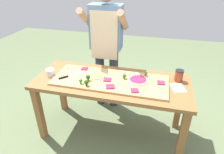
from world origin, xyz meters
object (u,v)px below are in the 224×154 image
Objects in this scene: flour_cup at (50,73)px; sauce_jar at (179,76)px; pizza_slice_near_right at (135,90)px; broccoli_floret_front_right at (88,77)px; cheese_crumble_a at (158,76)px; pizza_whole_pesto_green at (97,75)px; broccoli_floret_front_left at (124,76)px; prep_table at (111,89)px; pizza_slice_far_left at (110,86)px; cheese_crumble_f at (68,68)px; pizza_whole_beet_magenta at (138,80)px; cheese_crumble_d at (129,73)px; pizza_slice_far_right at (107,80)px; broccoli_floret_front_mid at (146,73)px; cheese_crumble_b at (72,68)px; cheese_crumble_e at (123,72)px; recipe_note at (178,88)px; broccoli_floret_back_mid at (86,82)px; cook_center at (106,41)px; pizza_slice_center at (161,83)px; cheese_crumble_c at (140,93)px; broccoli_floret_center_right at (81,81)px; pizza_slice_near_left at (85,69)px; chefs_knife at (68,76)px.

sauce_jar reaches higher than flour_cup.
broccoli_floret_front_right is (-0.51, 0.08, 0.03)m from pizza_slice_near_right.
pizza_whole_pesto_green is at bearing -169.08° from cheese_crumble_a.
prep_table is at bearing -164.25° from broccoli_floret_front_left.
cheese_crumble_f is at bearing 154.71° from pizza_slice_far_left.
pizza_whole_beet_magenta is 0.54m from broccoli_floret_front_right.
pizza_whole_beet_magenta is 0.44m from sauce_jar.
flour_cup is at bearing -166.26° from cheese_crumble_d.
cheese_crumble_d is 0.20× the size of flour_cup.
broccoli_floret_front_mid is at bearing 27.22° from pizza_slice_far_right.
cheese_crumble_a is at bearing 1.90° from cheese_crumble_b.
sauce_jar is (0.71, 0.17, 0.17)m from prep_table.
pizza_whole_pesto_green is 0.35m from cheese_crumble_b.
cheese_crumble_e is 0.12× the size of recipe_note.
cheese_crumble_a reaches higher than pizza_slice_far_right.
cheese_crumble_e is at bearing 79.16° from pizza_slice_far_left.
broccoli_floret_back_mid reaches higher than pizza_slice_near_right.
pizza_slice_far_left is 0.05× the size of cook_center.
pizza_slice_center is at bearing -143.13° from sauce_jar.
prep_table is at bearing 147.08° from cheese_crumble_c.
prep_table is at bearing -155.10° from broccoli_floret_front_mid.
cheese_crumble_b reaches higher than pizza_slice_far_right.
broccoli_floret_back_mid reaches higher than broccoli_floret_center_right.
pizza_slice_center is 0.38m from cheese_crumble_d.
prep_table is 22.09× the size of pizza_slice_center.
pizza_slice_far_right is 1.73× the size of broccoli_floret_front_mid.
prep_table is at bearing -175.87° from pizza_slice_center.
broccoli_floret_center_right is 2.99× the size of cheese_crumble_a.
pizza_whole_pesto_green is at bearing -178.84° from pizza_whole_beet_magenta.
pizza_slice_far_left is 0.66× the size of sauce_jar.
pizza_slice_far_right is 1.07× the size of pizza_slice_near_right.
pizza_slice_far_right is at bearing -73.58° from cook_center.
pizza_slice_far_left is at bearing -8.08° from flour_cup.
broccoli_floret_front_right is 0.94m from recipe_note.
sauce_jar is at bearing 2.25° from cheese_crumble_b.
cheese_crumble_a is 0.22m from sauce_jar.
cheese_crumble_a reaches higher than pizza_slice_center.
pizza_slice_far_left reaches higher than recipe_note.
prep_table is 0.37m from broccoli_floret_center_right.
cook_center reaches higher than pizza_slice_far_right.
pizza_slice_near_left is at bearing 9.41° from cheese_crumble_f.
broccoli_floret_center_right is 0.73m from broccoli_floret_front_mid.
pizza_slice_far_right is at bearing -29.34° from pizza_slice_near_left.
cook_center reaches higher than cheese_crumble_d.
cook_center is (0.16, 0.39, 0.22)m from pizza_slice_near_left.
pizza_slice_far_left is 0.66m from cheese_crumble_f.
pizza_slice_near_right is 1.10× the size of broccoli_floret_front_right.
chefs_knife and cheese_crumble_b have the same top height.
broccoli_floret_center_right is (-0.81, -0.21, 0.03)m from pizza_slice_center.
broccoli_floret_front_left is at bearing -6.52° from cheese_crumble_f.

